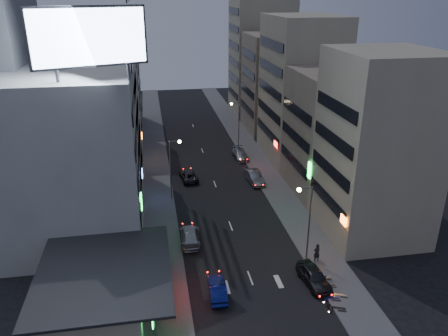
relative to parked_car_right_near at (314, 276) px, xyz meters
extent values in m
plane|color=black|center=(-5.60, -2.14, -0.81)|extent=(180.00, 180.00, 0.00)
cube|color=#4C4C4F|center=(-13.60, 27.86, -0.75)|extent=(4.00, 120.00, 0.12)
cube|color=#4C4C4F|center=(2.40, 27.86, -0.75)|extent=(4.00, 120.00, 0.12)
cube|color=tan|center=(-19.60, -0.14, 0.99)|extent=(8.00, 12.00, 3.60)
cube|color=black|center=(-18.60, -0.14, 2.94)|extent=(11.00, 13.00, 0.25)
cube|color=black|center=(-14.50, -0.14, 2.29)|extent=(0.12, 4.00, 0.90)
cube|color=#FF1E14|center=(-14.42, -0.14, 2.29)|extent=(0.04, 3.70, 0.70)
cube|color=#AFB0AB|center=(-22.60, 17.86, 8.19)|extent=(14.00, 24.00, 18.00)
cube|color=tan|center=(9.40, 8.36, 9.19)|extent=(10.00, 11.00, 20.00)
cube|color=gray|center=(9.90, 19.86, 7.19)|extent=(11.00, 12.00, 16.00)
cube|color=tan|center=(9.40, 32.86, 10.19)|extent=(10.00, 14.00, 22.00)
cube|color=#AFB0AB|center=(-21.10, 42.86, 9.19)|extent=(11.00, 10.00, 20.00)
cube|color=slate|center=(-21.60, 55.86, 6.69)|extent=(12.00, 10.00, 15.00)
cube|color=gray|center=(9.90, 47.86, 8.19)|extent=(11.00, 12.00, 18.00)
cube|color=tan|center=(10.40, 61.86, 11.19)|extent=(12.00, 12.00, 24.00)
cylinder|color=#595B60|center=(-21.60, 7.86, 17.94)|extent=(0.30, 0.30, 1.50)
cylinder|color=#595B60|center=(-15.60, 7.86, 17.94)|extent=(0.30, 0.30, 1.50)
cube|color=black|center=(-18.60, 7.86, 20.89)|extent=(9.52, 3.75, 5.00)
cube|color=#BFD9FF|center=(-18.52, 7.66, 20.89)|extent=(9.04, 3.34, 4.60)
cylinder|color=#595B60|center=(0.70, 3.86, 3.31)|extent=(0.16, 0.16, 8.00)
cylinder|color=#595B60|center=(0.00, 3.86, 7.21)|extent=(1.40, 0.10, 0.10)
sphere|color=#FFD88C|center=(-0.60, 3.86, 7.11)|extent=(0.44, 0.44, 0.44)
cylinder|color=#595B60|center=(-11.90, 19.86, 3.31)|extent=(0.16, 0.16, 8.00)
cylinder|color=#595B60|center=(-11.20, 19.86, 7.21)|extent=(1.40, 0.10, 0.10)
sphere|color=#FFD88C|center=(-10.60, 19.86, 7.11)|extent=(0.44, 0.44, 0.44)
cylinder|color=#595B60|center=(0.70, 37.86, 3.31)|extent=(0.16, 0.16, 8.00)
cylinder|color=#595B60|center=(0.00, 37.86, 7.21)|extent=(1.40, 0.10, 0.10)
sphere|color=#FFD88C|center=(-0.60, 37.86, 7.11)|extent=(0.44, 0.44, 0.44)
imported|color=#25262A|center=(0.00, 0.00, 0.00)|extent=(2.41, 4.92, 1.62)
imported|color=#909497|center=(0.00, 23.54, 0.01)|extent=(2.22, 5.13, 1.64)
imported|color=#26252A|center=(-9.09, 25.94, -0.16)|extent=(2.63, 4.86, 1.30)
imported|color=#A3A8AC|center=(0.00, 33.03, -0.07)|extent=(2.22, 5.14, 1.47)
imported|color=navy|center=(-9.08, -0.15, -0.11)|extent=(1.69, 4.29, 1.39)
imported|color=#A1A5A9|center=(-10.60, 9.25, -0.06)|extent=(2.38, 5.26, 1.50)
imported|color=black|center=(1.53, 3.33, 0.28)|extent=(0.78, 0.59, 1.94)
camera|label=1|loc=(-13.96, -31.60, 24.55)|focal=35.00mm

